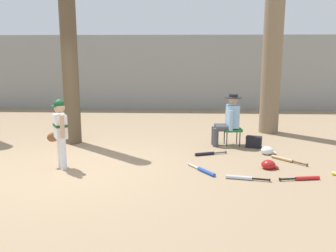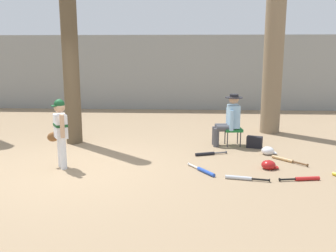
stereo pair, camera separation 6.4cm
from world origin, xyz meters
TOP-DOWN VIEW (x-y plane):
  - ground_plane at (0.00, 0.00)m, footprint 60.00×60.00m
  - concrete_back_wall at (0.00, 7.45)m, footprint 18.00×0.36m
  - tree_near_player at (-0.57, 2.03)m, footprint 0.54×0.54m
  - tree_behind_spectator at (4.36, 3.43)m, footprint 0.69×0.69m
  - young_ballplayer at (-0.22, 0.09)m, footprint 0.50×0.52m
  - folding_stool at (3.19, 1.94)m, footprint 0.43×0.43m
  - seated_spectator at (3.09, 1.93)m, footprint 0.67×0.54m
  - handbag_beside_stool at (3.66, 1.76)m, footprint 0.38×0.29m
  - bat_wood_tan at (4.09, 0.72)m, footprint 0.58×0.62m
  - bat_black_composite at (2.56, 1.07)m, footprint 0.69×0.29m
  - bat_blue_youth at (2.44, -0.07)m, footprint 0.49×0.69m
  - bat_aluminum_silver at (3.07, -0.43)m, footprint 0.74×0.21m
  - bat_red_barrel at (4.12, -0.41)m, footprint 0.71×0.17m
  - batting_helmet_red at (3.65, 0.20)m, footprint 0.31×0.24m
  - batting_helmet_white at (3.85, 1.21)m, footprint 0.32×0.24m

SIDE VIEW (x-z plane):
  - ground_plane at x=0.00m, z-range 0.00..0.00m
  - bat_wood_tan at x=4.09m, z-range 0.00..0.07m
  - bat_black_composite at x=2.56m, z-range 0.00..0.07m
  - bat_blue_youth at x=2.44m, z-range 0.00..0.07m
  - bat_aluminum_silver at x=3.07m, z-range 0.00..0.07m
  - bat_red_barrel at x=4.12m, z-range 0.00..0.07m
  - batting_helmet_red at x=3.65m, z-range -0.01..0.17m
  - batting_helmet_white at x=3.85m, z-range -0.01..0.17m
  - handbag_beside_stool at x=3.66m, z-range 0.00..0.26m
  - folding_stool at x=3.19m, z-range 0.16..0.57m
  - seated_spectator at x=3.09m, z-range 0.04..1.24m
  - young_ballplayer at x=-0.22m, z-range 0.09..1.40m
  - concrete_back_wall at x=0.00m, z-range 0.00..2.74m
  - tree_near_player at x=-0.57m, z-range -0.27..4.78m
  - tree_behind_spectator at x=4.36m, z-range -0.33..4.97m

